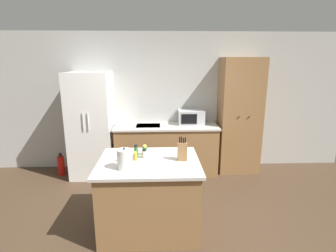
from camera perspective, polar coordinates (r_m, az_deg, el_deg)
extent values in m
plane|color=#423021|center=(3.41, -0.10, -23.45)|extent=(14.00, 14.00, 0.00)
cube|color=#B2B2AD|center=(5.10, -1.09, 5.26)|extent=(7.20, 0.06, 2.60)
cube|color=white|center=(4.93, -16.29, 0.19)|extent=(0.74, 0.71, 1.89)
cylinder|color=silver|center=(4.56, -18.00, 0.91)|extent=(0.02, 0.02, 0.30)
cylinder|color=silver|center=(4.54, -17.03, 0.93)|extent=(0.02, 0.02, 0.30)
cube|color=olive|center=(4.97, -0.36, -5.19)|extent=(1.86, 0.63, 0.88)
cube|color=beige|center=(4.84, -0.36, -0.04)|extent=(1.90, 0.67, 0.03)
cube|color=#9EA0A3|center=(4.84, -4.33, 0.05)|extent=(0.44, 0.34, 0.01)
cube|color=olive|center=(5.09, 15.27, 2.10)|extent=(0.75, 0.52, 2.14)
sphere|color=black|center=(4.80, 15.23, 1.92)|extent=(0.02, 0.02, 0.02)
sphere|color=black|center=(4.85, 17.25, 1.92)|extent=(0.02, 0.02, 0.02)
cube|color=olive|center=(3.41, -4.05, -14.87)|extent=(1.16, 0.94, 0.86)
cube|color=beige|center=(3.22, -4.19, -7.85)|extent=(1.22, 1.00, 0.03)
cube|color=#B2B5B7|center=(4.95, 5.02, 1.99)|extent=(0.48, 0.37, 0.26)
cube|color=black|center=(4.76, 4.62, 1.52)|extent=(0.29, 0.01, 0.18)
cube|color=olive|center=(3.18, 3.13, -5.59)|extent=(0.11, 0.07, 0.22)
cylinder|color=black|center=(3.13, 2.55, -3.04)|extent=(0.02, 0.02, 0.08)
cylinder|color=black|center=(3.14, 2.95, -2.98)|extent=(0.02, 0.02, 0.08)
cylinder|color=black|center=(3.13, 3.38, -3.15)|extent=(0.02, 0.02, 0.06)
cylinder|color=black|center=(3.13, 3.80, -3.10)|extent=(0.02, 0.02, 0.07)
cylinder|color=#B2281E|center=(3.27, -8.43, -6.61)|extent=(0.05, 0.05, 0.07)
cylinder|color=black|center=(3.26, -8.46, -5.94)|extent=(0.04, 0.04, 0.01)
cylinder|color=gold|center=(3.23, -7.15, -6.64)|extent=(0.04, 0.04, 0.09)
cylinder|color=#E5DB4C|center=(3.21, -7.18, -5.72)|extent=(0.03, 0.03, 0.02)
cylinder|color=#337033|center=(3.38, -5.08, -5.43)|extent=(0.06, 0.06, 0.11)
cylinder|color=#E5DB4C|center=(3.36, -5.10, -4.36)|extent=(0.05, 0.05, 0.02)
cylinder|color=beige|center=(3.29, -5.17, -6.15)|extent=(0.06, 0.06, 0.09)
cylinder|color=black|center=(3.28, -5.19, -5.23)|extent=(0.05, 0.05, 0.02)
cylinder|color=#337033|center=(3.31, -6.95, -5.69)|extent=(0.05, 0.05, 0.14)
cylinder|color=black|center=(3.28, -6.99, -4.32)|extent=(0.04, 0.04, 0.03)
cylinder|color=#B2281E|center=(3.18, -9.60, -6.77)|extent=(0.06, 0.06, 0.12)
cylinder|color=red|center=(3.16, -9.65, -5.56)|extent=(0.04, 0.04, 0.03)
cylinder|color=white|center=(2.97, -9.46, -7.16)|extent=(0.16, 0.16, 0.23)
sphere|color=#262628|center=(2.93, -9.56, -4.86)|extent=(0.02, 0.02, 0.02)
cylinder|color=red|center=(5.32, -22.21, -7.97)|extent=(0.13, 0.13, 0.36)
cylinder|color=black|center=(5.25, -22.42, -5.85)|extent=(0.06, 0.06, 0.06)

